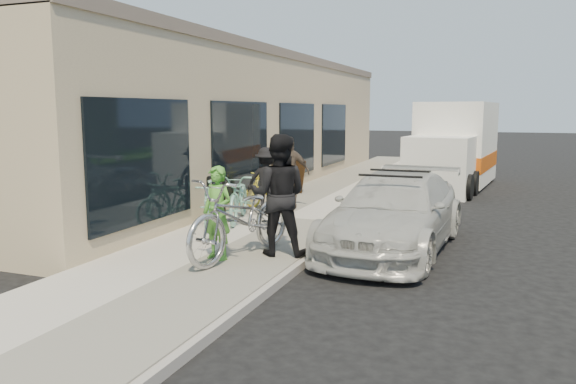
% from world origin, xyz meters
% --- Properties ---
extents(ground, '(120.00, 120.00, 0.00)m').
position_xyz_m(ground, '(0.00, 0.00, 0.00)').
color(ground, black).
rests_on(ground, ground).
extents(sidewalk, '(3.00, 34.00, 0.15)m').
position_xyz_m(sidewalk, '(-2.00, 3.00, 0.07)').
color(sidewalk, '#B7B0A5').
rests_on(sidewalk, ground).
extents(curb, '(0.12, 34.00, 0.13)m').
position_xyz_m(curb, '(-0.45, 3.00, 0.07)').
color(curb, '#9E9790').
rests_on(curb, ground).
extents(storefront, '(3.60, 20.00, 4.22)m').
position_xyz_m(storefront, '(-5.24, 7.99, 2.12)').
color(storefront, '#C5B289').
rests_on(storefront, ground).
extents(bike_rack, '(0.10, 0.71, 1.00)m').
position_xyz_m(bike_rack, '(-3.18, 2.11, 0.75)').
color(bike_rack, black).
rests_on(bike_rack, sidewalk).
extents(sandwich_board, '(0.71, 0.71, 0.91)m').
position_xyz_m(sandwich_board, '(-3.10, 6.48, 0.62)').
color(sandwich_board, black).
rests_on(sandwich_board, sidewalk).
extents(sedan_white, '(2.21, 4.82, 1.41)m').
position_xyz_m(sedan_white, '(0.70, 1.57, 0.68)').
color(sedan_white, beige).
rests_on(sedan_white, ground).
extents(sedan_silver, '(1.33, 3.00, 1.00)m').
position_xyz_m(sedan_silver, '(0.54, 4.03, 0.50)').
color(sedan_silver, '#A1A1A7').
rests_on(sedan_silver, ground).
extents(moving_truck, '(2.63, 5.76, 2.74)m').
position_xyz_m(moving_truck, '(0.96, 10.69, 1.22)').
color(moving_truck, white).
rests_on(moving_truck, ground).
extents(tandem_bike, '(1.40, 2.61, 1.30)m').
position_xyz_m(tandem_bike, '(-1.37, -0.39, 0.80)').
color(tandem_bike, '#B6B6B8').
rests_on(tandem_bike, sidewalk).
extents(woman_rider, '(0.61, 0.47, 1.49)m').
position_xyz_m(woman_rider, '(-1.70, -0.62, 0.89)').
color(woman_rider, '#4D9933').
rests_on(woman_rider, sidewalk).
extents(man_standing, '(1.10, 0.94, 1.97)m').
position_xyz_m(man_standing, '(-0.91, 0.00, 1.14)').
color(man_standing, black).
rests_on(man_standing, sidewalk).
extents(cruiser_bike_a, '(1.01, 1.60, 0.93)m').
position_xyz_m(cruiser_bike_a, '(-2.98, 1.42, 0.62)').
color(cruiser_bike_a, '#83C3AE').
rests_on(cruiser_bike_a, sidewalk).
extents(cruiser_bike_b, '(1.21, 2.06, 1.02)m').
position_xyz_m(cruiser_bike_b, '(-2.73, 2.30, 0.66)').
color(cruiser_bike_b, '#83C3AE').
rests_on(cruiser_bike_b, sidewalk).
extents(cruiser_bike_c, '(0.86, 1.55, 0.90)m').
position_xyz_m(cruiser_bike_c, '(-2.96, 4.28, 0.60)').
color(cruiser_bike_c, gold).
rests_on(cruiser_bike_c, sidewalk).
extents(bystander_a, '(1.00, 0.61, 1.52)m').
position_xyz_m(bystander_a, '(-2.52, 3.30, 0.91)').
color(bystander_a, black).
rests_on(bystander_a, sidewalk).
extents(bystander_b, '(1.09, 0.68, 1.73)m').
position_xyz_m(bystander_b, '(-2.35, 4.23, 1.01)').
color(bystander_b, brown).
rests_on(bystander_b, sidewalk).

